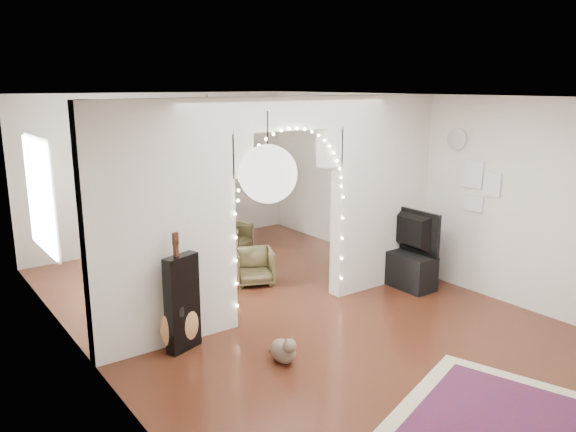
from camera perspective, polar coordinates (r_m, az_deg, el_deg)
floor at (r=7.38m, az=-0.12°, el=-9.39°), size 7.50×7.50×0.00m
ceiling at (r=6.81m, az=-0.13°, el=12.07°), size 5.00×7.50×0.02m
wall_back at (r=10.20m, az=-12.65°, el=4.53°), size 5.00×0.02×2.70m
wall_left at (r=5.90m, az=-20.18°, el=-2.21°), size 0.02×7.50×2.70m
wall_right at (r=8.65m, az=13.42°, el=2.97°), size 0.02×7.50×2.70m
divider_wall at (r=6.95m, az=-0.12°, el=1.51°), size 5.00×0.20×2.70m
fairy_lights at (r=6.83m, az=0.52°, el=2.36°), size 1.64×0.04×1.60m
window at (r=7.59m, az=-23.89°, el=1.93°), size 0.04×1.20×1.40m
wall_clock at (r=8.16m, az=16.82°, el=7.49°), size 0.03×0.31×0.31m
picture_frames at (r=8.01m, az=18.80°, el=2.91°), size 0.02×0.50×0.70m
paper_lantern at (r=3.80m, az=-2.05°, el=4.29°), size 0.40×0.40×0.40m
ceiling_fan at (r=8.52m, az=-8.18°, el=10.16°), size 1.10×1.10×0.30m
guitar_case at (r=6.23m, az=-10.69°, el=-8.69°), size 0.43×0.26×1.07m
acoustic_guitar at (r=6.23m, az=-11.05°, el=-9.14°), size 0.48×0.33×1.13m
tabby_cat at (r=6.00m, az=-0.43°, el=-13.48°), size 0.27×0.52×0.34m
floor_speaker at (r=8.48m, az=13.04°, el=-3.69°), size 0.41×0.38×0.84m
media_console at (r=8.30m, az=11.52°, el=-5.20°), size 0.41×1.00×0.50m
tv at (r=8.15m, az=11.70°, el=-1.46°), size 0.15×1.08×0.62m
bookcase at (r=9.02m, az=-13.07°, el=-0.47°), size 1.51×0.80×1.51m
dining_table at (r=9.77m, az=-13.59°, el=0.12°), size 1.23×0.85×0.76m
flower_vase at (r=9.73m, az=-13.64°, el=1.08°), size 0.19×0.19×0.19m
dining_chair_left at (r=8.20m, az=-3.47°, el=-5.15°), size 0.73×0.74×0.51m
dining_chair_right at (r=9.89m, az=-5.46°, el=-2.10°), size 0.66×0.67×0.46m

